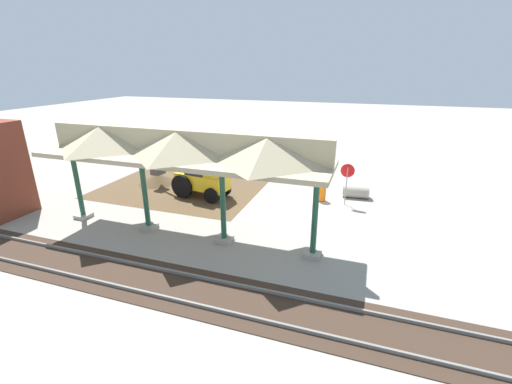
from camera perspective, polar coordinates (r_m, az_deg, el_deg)
ground_plane at (r=19.09m, az=8.85°, el=-2.89°), size 120.00×120.00×0.00m
dirt_work_zone at (r=22.52m, az=-12.67°, el=0.50°), size 10.07×7.00×0.01m
platform_canopy at (r=15.07m, az=-12.83°, el=7.28°), size 13.16×3.20×4.90m
rail_tracks at (r=11.83m, az=0.89°, el=-18.40°), size 60.00×2.58×0.15m
stop_sign at (r=19.62m, az=14.95°, el=2.66°), size 0.76×0.06×2.39m
backhoe at (r=20.71m, az=-9.34°, el=2.65°), size 5.45×2.12×2.82m
dirt_mound at (r=24.11m, az=-16.03°, el=1.50°), size 5.32×5.32×1.41m
concrete_pipe at (r=21.29m, az=16.31°, el=0.05°), size 1.53×0.86×0.74m
traffic_barrel at (r=20.31m, az=10.77°, el=-0.21°), size 0.56×0.56×0.90m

